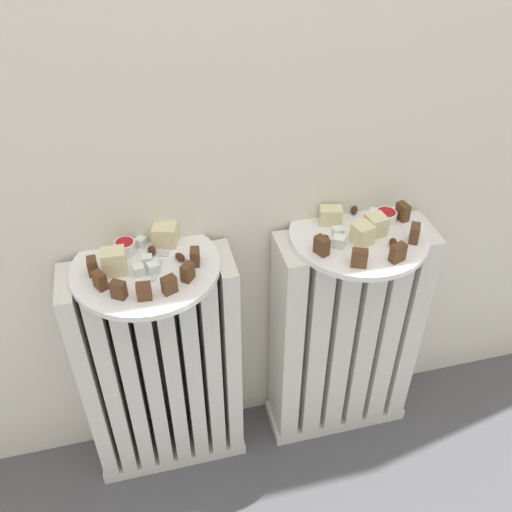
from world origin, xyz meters
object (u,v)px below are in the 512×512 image
at_px(plate_right, 358,235).
at_px(jam_bowl_left, 125,247).
at_px(radiator_right, 344,338).
at_px(fork, 160,262).
at_px(radiator_left, 162,373).
at_px(plate_left, 146,267).
at_px(jam_bowl_right, 386,216).

xyz_separation_m(plate_right, jam_bowl_left, (-0.47, 0.05, 0.02)).
relative_size(radiator_right, plate_right, 2.08).
bearing_deg(radiator_right, fork, 179.93).
bearing_deg(radiator_right, radiator_left, 180.00).
xyz_separation_m(jam_bowl_left, fork, (0.06, -0.05, -0.01)).
bearing_deg(jam_bowl_left, fork, -37.39).
xyz_separation_m(radiator_right, jam_bowl_left, (-0.47, 0.05, 0.33)).
height_order(plate_left, plate_right, same).
xyz_separation_m(jam_bowl_right, fork, (-0.48, -0.03, -0.01)).
bearing_deg(fork, radiator_left, -178.94).
bearing_deg(radiator_right, plate_left, -180.00).
xyz_separation_m(plate_right, jam_bowl_right, (0.07, 0.03, 0.02)).
distance_m(radiator_left, plate_right, 0.53).
bearing_deg(plate_right, jam_bowl_left, 174.21).
bearing_deg(plate_right, jam_bowl_right, 21.76).
height_order(radiator_left, radiator_right, same).
bearing_deg(plate_right, fork, 179.93).
height_order(jam_bowl_right, fork, jam_bowl_right).
distance_m(radiator_right, fork, 0.51).
bearing_deg(radiator_right, jam_bowl_left, 174.21).
relative_size(jam_bowl_right, fork, 0.49).
relative_size(jam_bowl_left, jam_bowl_right, 0.89).
relative_size(radiator_left, fork, 6.27).
height_order(plate_left, jam_bowl_right, jam_bowl_right).
height_order(plate_right, jam_bowl_right, jam_bowl_right).
relative_size(radiator_right, jam_bowl_right, 12.84).
xyz_separation_m(radiator_left, jam_bowl_left, (-0.03, 0.05, 0.33)).
xyz_separation_m(radiator_left, jam_bowl_right, (0.51, 0.03, 0.33)).
bearing_deg(plate_right, plate_left, 180.00).
relative_size(radiator_left, jam_bowl_left, 14.36).
xyz_separation_m(radiator_left, plate_left, (0.00, -0.00, 0.31)).
height_order(radiator_right, jam_bowl_right, jam_bowl_right).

